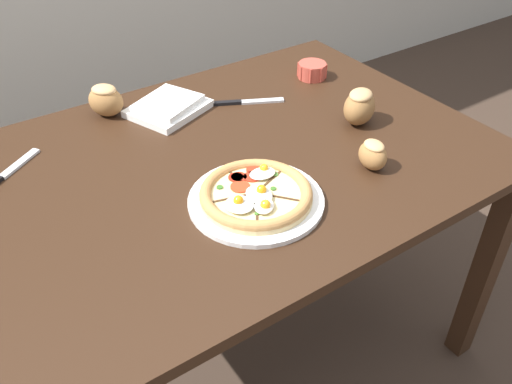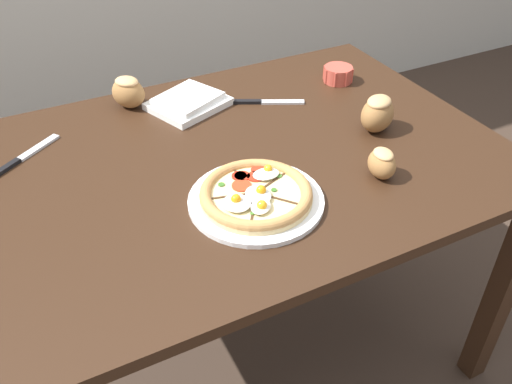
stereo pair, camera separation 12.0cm
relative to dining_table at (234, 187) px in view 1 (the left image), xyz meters
name	(u,v)px [view 1 (the left image)]	position (x,y,z in m)	size (l,w,h in m)	color
ground_plane	(239,344)	(0.00, 0.00, -0.67)	(12.00, 12.00, 0.00)	#3D2D23
dining_table	(234,187)	(0.00, 0.00, 0.00)	(1.32, 0.95, 0.77)	#331E11
pizza	(256,196)	(-0.06, -0.19, 0.12)	(0.31, 0.31, 0.05)	white
ramekin_bowl	(312,70)	(0.45, 0.24, 0.13)	(0.09, 0.09, 0.05)	#C64C3D
napkin_folded	(168,107)	(-0.03, 0.29, 0.12)	(0.25, 0.23, 0.04)	white
bread_piece_near	(106,100)	(-0.18, 0.37, 0.15)	(0.12, 0.13, 0.09)	#A3703D
bread_piece_mid	(373,154)	(0.25, -0.24, 0.14)	(0.07, 0.09, 0.07)	#A3703D
bread_piece_far	(359,106)	(0.37, -0.06, 0.15)	(0.14, 0.12, 0.10)	olive
knife_main	(6,174)	(-0.50, 0.23, 0.10)	(0.19, 0.15, 0.01)	silver
knife_spare	(246,102)	(0.18, 0.21, 0.10)	(0.20, 0.11, 0.01)	silver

